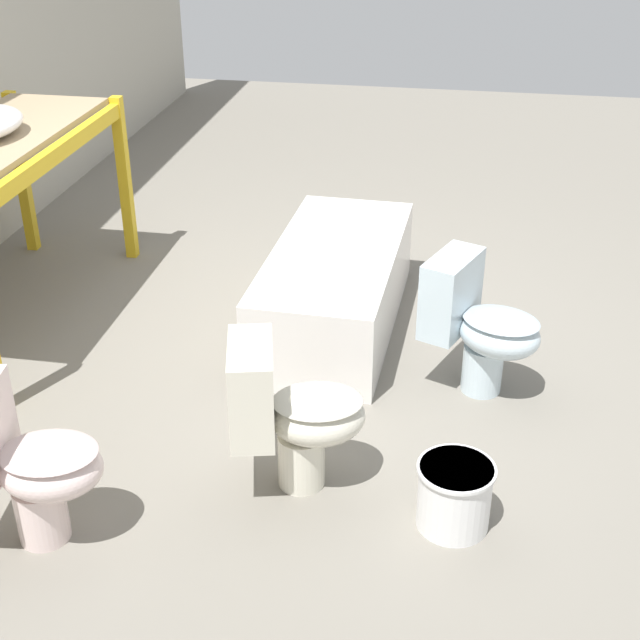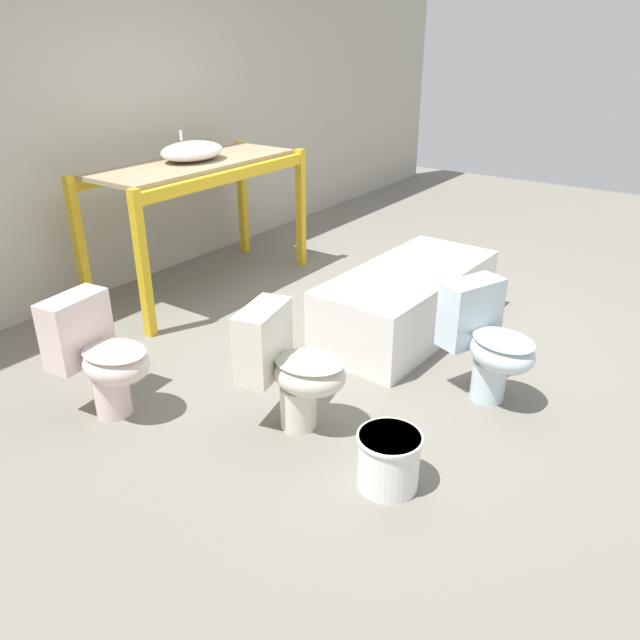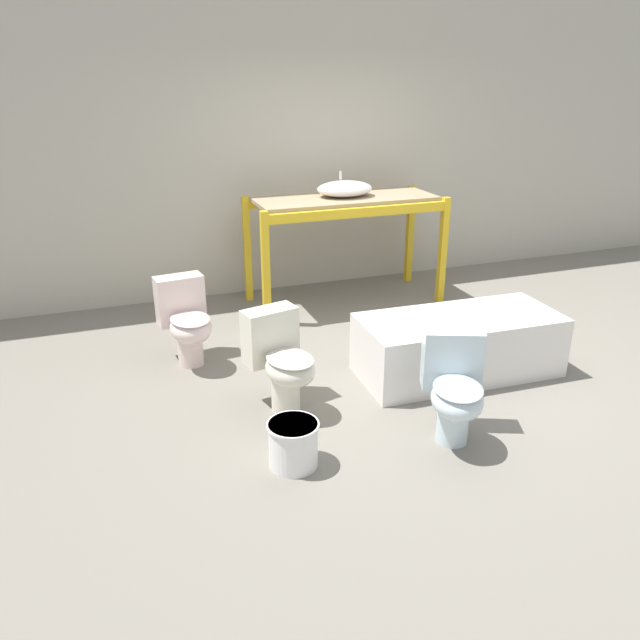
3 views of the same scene
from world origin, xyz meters
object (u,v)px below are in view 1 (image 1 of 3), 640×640
(bucket_white, at_px, (454,494))
(bathtub_main, at_px, (335,282))
(toilet_extra, at_px, (290,412))
(toilet_near, at_px, (20,461))
(toilet_far, at_px, (478,323))

(bucket_white, bearing_deg, bathtub_main, 25.09)
(bucket_white, bearing_deg, toilet_extra, 78.54)
(bathtub_main, xyz_separation_m, toilet_near, (-2.02, 0.94, 0.10))
(toilet_far, bearing_deg, bathtub_main, 78.45)
(toilet_near, relative_size, toilet_extra, 1.00)
(toilet_near, relative_size, toilet_far, 1.00)
(toilet_far, height_order, bucket_white, toilet_far)
(bathtub_main, height_order, bucket_white, bathtub_main)
(toilet_near, xyz_separation_m, toilet_far, (1.47, -1.76, 0.00))
(toilet_near, bearing_deg, bucket_white, -84.79)
(bathtub_main, bearing_deg, toilet_far, -121.69)
(bathtub_main, height_order, toilet_near, toilet_near)
(toilet_extra, distance_m, bucket_white, 0.78)
(toilet_extra, xyz_separation_m, bucket_white, (-0.15, -0.73, -0.23))
(toilet_far, bearing_deg, toilet_near, 151.89)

